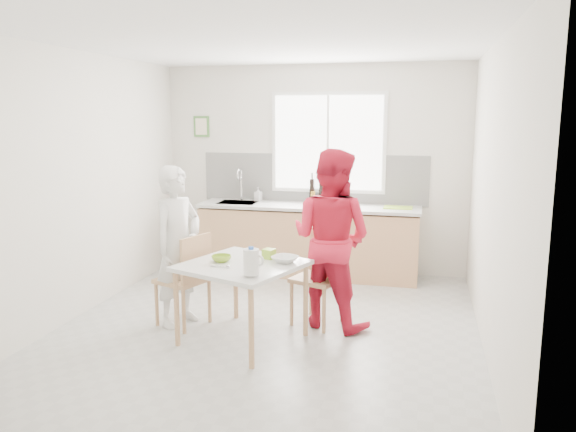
# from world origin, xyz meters

# --- Properties ---
(ground) EXTENTS (4.50, 4.50, 0.00)m
(ground) POSITION_xyz_m (0.00, 0.00, 0.00)
(ground) COLOR #B7B7B2
(ground) RESTS_ON ground
(room_shell) EXTENTS (4.50, 4.50, 4.50)m
(room_shell) POSITION_xyz_m (0.00, 0.00, 1.64)
(room_shell) COLOR silver
(room_shell) RESTS_ON ground
(window) EXTENTS (1.50, 0.06, 1.30)m
(window) POSITION_xyz_m (0.20, 2.23, 1.70)
(window) COLOR white
(window) RESTS_ON room_shell
(backsplash) EXTENTS (3.00, 0.02, 0.65)m
(backsplash) POSITION_xyz_m (0.00, 2.24, 1.23)
(backsplash) COLOR white
(backsplash) RESTS_ON room_shell
(picture_frame) EXTENTS (0.22, 0.03, 0.28)m
(picture_frame) POSITION_xyz_m (-1.55, 2.23, 1.90)
(picture_frame) COLOR #49803A
(picture_frame) RESTS_ON room_shell
(kitchen_counter) EXTENTS (2.84, 0.64, 1.37)m
(kitchen_counter) POSITION_xyz_m (-0.00, 1.95, 0.42)
(kitchen_counter) COLOR tan
(kitchen_counter) RESTS_ON ground
(dining_table) EXTENTS (1.22, 1.22, 0.73)m
(dining_table) POSITION_xyz_m (-0.14, -0.33, 0.66)
(dining_table) COLOR silver
(dining_table) RESTS_ON ground
(chair_left) EXTENTS (0.55, 0.55, 0.92)m
(chair_left) POSITION_xyz_m (-0.78, -0.10, 0.51)
(chair_left) COLOR tan
(chair_left) RESTS_ON ground
(chair_far) EXTENTS (0.55, 0.55, 0.93)m
(chair_far) POSITION_xyz_m (0.47, 0.32, 0.51)
(chair_far) COLOR tan
(chair_far) RESTS_ON ground
(person_white) EXTENTS (0.55, 0.67, 1.58)m
(person_white) POSITION_xyz_m (-0.89, -0.06, 0.79)
(person_white) COLOR white
(person_white) RESTS_ON ground
(person_red) EXTENTS (1.02, 0.91, 1.74)m
(person_red) POSITION_xyz_m (0.57, 0.26, 0.87)
(person_red) COLOR red
(person_red) RESTS_ON ground
(bowl_green) EXTENTS (0.23, 0.23, 0.06)m
(bowl_green) POSITION_xyz_m (-0.35, -0.31, 0.76)
(bowl_green) COLOR #8BB329
(bowl_green) RESTS_ON dining_table
(bowl_white) EXTENTS (0.29, 0.29, 0.06)m
(bowl_white) POSITION_xyz_m (0.22, -0.20, 0.76)
(bowl_white) COLOR silver
(bowl_white) RESTS_ON dining_table
(milk_jug) EXTENTS (0.18, 0.13, 0.23)m
(milk_jug) POSITION_xyz_m (0.06, -0.70, 0.86)
(milk_jug) COLOR white
(milk_jug) RESTS_ON dining_table
(green_box) EXTENTS (0.13, 0.13, 0.09)m
(green_box) POSITION_xyz_m (0.05, -0.10, 0.78)
(green_box) COLOR #97CD2F
(green_box) RESTS_ON dining_table
(spoon) EXTENTS (0.16, 0.01, 0.01)m
(spoon) POSITION_xyz_m (-0.29, -0.51, 0.74)
(spoon) COLOR #A5A5AA
(spoon) RESTS_ON dining_table
(cutting_board) EXTENTS (0.35, 0.25, 0.01)m
(cutting_board) POSITION_xyz_m (1.13, 1.98, 0.93)
(cutting_board) COLOR #A7D932
(cutting_board) RESTS_ON kitchen_counter
(wine_bottle_a) EXTENTS (0.07, 0.07, 0.32)m
(wine_bottle_a) POSITION_xyz_m (0.01, 2.13, 1.08)
(wine_bottle_a) COLOR black
(wine_bottle_a) RESTS_ON kitchen_counter
(wine_bottle_b) EXTENTS (0.07, 0.07, 0.30)m
(wine_bottle_b) POSITION_xyz_m (0.15, 2.04, 1.07)
(wine_bottle_b) COLOR black
(wine_bottle_b) RESTS_ON kitchen_counter
(jar_amber) EXTENTS (0.06, 0.06, 0.16)m
(jar_amber) POSITION_xyz_m (0.04, 2.08, 1.00)
(jar_amber) COLOR olive
(jar_amber) RESTS_ON kitchen_counter
(soap_bottle) EXTENTS (0.10, 0.10, 0.18)m
(soap_bottle) POSITION_xyz_m (-0.72, 2.13, 1.01)
(soap_bottle) COLOR #999999
(soap_bottle) RESTS_ON kitchen_counter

